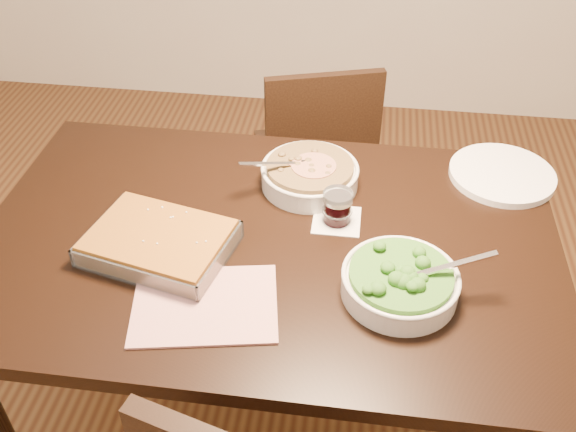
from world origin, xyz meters
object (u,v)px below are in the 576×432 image
at_px(table, 268,266).
at_px(stew_bowl, 310,174).
at_px(dinner_plate, 502,174).
at_px(wine_tumbler, 337,206).
at_px(baking_dish, 159,243).
at_px(broccoli_bowl, 400,282).
at_px(chair_far, 316,154).

relative_size(table, stew_bowl, 5.27).
height_order(table, stew_bowl, stew_bowl).
relative_size(table, dinner_plate, 4.98).
distance_m(stew_bowl, wine_tumbler, 0.16).
bearing_deg(dinner_plate, baking_dish, -153.57).
height_order(table, baking_dish, baking_dish).
xyz_separation_m(stew_bowl, broccoli_bowl, (0.24, -0.37, -0.00)).
bearing_deg(table, broccoli_bowl, -24.37).
height_order(table, broccoli_bowl, broccoli_bowl).
height_order(stew_bowl, baking_dish, stew_bowl).
xyz_separation_m(wine_tumbler, dinner_plate, (0.43, 0.24, -0.04)).
bearing_deg(stew_bowl, chair_far, 93.20).
distance_m(baking_dish, wine_tumbler, 0.44).
bearing_deg(chair_far, baking_dish, 54.87).
bearing_deg(wine_tumbler, baking_dish, -157.20).
height_order(stew_bowl, wine_tumbler, stew_bowl).
xyz_separation_m(wine_tumbler, chair_far, (-0.11, 0.71, -0.33)).
bearing_deg(table, dinner_plate, 29.24).
height_order(table, dinner_plate, dinner_plate).
distance_m(broccoli_bowl, dinner_plate, 0.55).
relative_size(stew_bowl, chair_far, 0.32).
height_order(table, chair_far, chair_far).
relative_size(baking_dish, chair_far, 0.44).
bearing_deg(stew_bowl, wine_tumbler, -59.41).
height_order(broccoli_bowl, baking_dish, broccoli_bowl).
distance_m(table, wine_tumbler, 0.23).
height_order(broccoli_bowl, wine_tumbler, broccoli_bowl).
bearing_deg(broccoli_bowl, baking_dish, 173.95).
distance_m(wine_tumbler, chair_far, 0.79).
relative_size(table, chair_far, 1.68).
xyz_separation_m(baking_dish, wine_tumbler, (0.40, 0.17, 0.02)).
bearing_deg(wine_tumbler, broccoli_bowl, -56.11).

